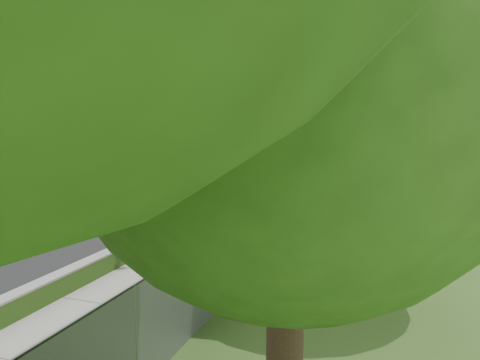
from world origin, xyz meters
name	(u,v)px	position (x,y,z in m)	size (l,w,h in m)	color
ground	(159,241)	(0.00, 0.00, 0.00)	(140.00, 140.00, 0.00)	#33511E
road	(196,182)	(-5.40, 15.00, 0.02)	(11.20, 66.00, 0.04)	black
sidewalk	(304,188)	(2.55, 15.00, 0.03)	(4.20, 66.00, 0.05)	gray
jersey_barrier	(271,182)	(0.25, 15.00, 0.30)	(0.42, 66.00, 0.60)	#64C51F
rock_embankment	(102,152)	(-13.50, 15.00, 2.00)	(5.00, 66.00, 4.00)	#595147
chainlink_fence	(336,175)	(4.65, 15.00, 1.00)	(0.04, 66.00, 2.00)	slate
trees_embankment	(103,40)	(-13.00, 15.00, 10.50)	(6.40, 66.00, 13.00)	#48821E
trees_fenceside	(377,81)	(7.00, 15.00, 7.00)	(7.00, 66.00, 14.00)	#4D8B2B
streetlight	(127,119)	(-10.46, 14.00, 4.64)	(2.52, 0.22, 8.00)	gray
signpost	(139,208)	(1.05, -3.02, 1.96)	(0.62, 0.09, 3.10)	gray
construction_barrel	(313,180)	(3.00, 16.00, 0.49)	(0.53, 0.53, 0.87)	#D95D00
concrete_block	(271,229)	(4.12, 1.52, 0.49)	(1.32, 0.99, 0.88)	gray
car_2	(103,179)	(-9.44, 9.45, 0.79)	(2.50, 5.43, 1.51)	maroon
car_3	(112,176)	(-9.66, 10.78, 0.85)	(2.26, 5.56, 1.61)	black
car_4	(105,175)	(-10.60, 11.31, 0.79)	(1.77, 4.39, 1.50)	tan
car_5	(140,167)	(-10.60, 15.73, 0.85)	(1.72, 4.92, 1.62)	#9A9DA1
car_6	(188,158)	(-10.60, 24.37, 0.85)	(2.69, 5.84, 1.62)	black
car_7	(194,157)	(-10.60, 25.63, 0.87)	(2.33, 5.72, 1.66)	maroon
car_8	(221,152)	(-10.60, 32.47, 0.77)	(1.73, 4.31, 1.47)	silver
painter_0	(203,215)	(1.45, 1.00, 0.94)	(0.87, 0.57, 1.78)	#CF7700
painter_1	(264,185)	(1.45, 9.36, 0.99)	(0.69, 0.45, 1.89)	silver
painter_2	(260,187)	(1.45, 8.67, 0.95)	(0.87, 0.68, 1.80)	black
painter_3	(245,194)	(1.45, 6.12, 0.97)	(1.19, 0.68, 1.84)	brown
person_far	(330,161)	(2.80, 24.62, 0.93)	(1.04, 0.43, 1.77)	black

